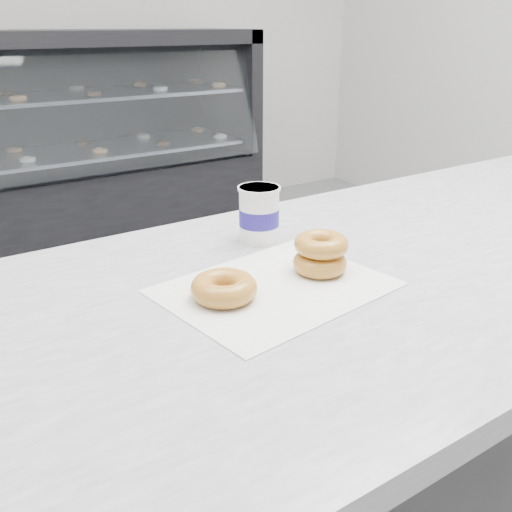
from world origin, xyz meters
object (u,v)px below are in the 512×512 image
(display_case, at_px, (58,169))
(coffee_cup, at_px, (259,214))
(donut_single, at_px, (224,288))
(counter, at_px, (418,430))
(donut_stack, at_px, (321,254))

(display_case, relative_size, coffee_cup, 22.45)
(donut_single, bearing_deg, counter, -2.23)
(donut_single, bearing_deg, donut_stack, -0.51)
(donut_single, xyz_separation_m, donut_stack, (0.19, -0.00, 0.01))
(display_case, bearing_deg, counter, -90.00)
(counter, bearing_deg, donut_stack, 176.69)
(counter, relative_size, donut_stack, 31.11)
(display_case, bearing_deg, donut_stack, -96.19)
(display_case, bearing_deg, coffee_cup, -96.67)
(coffee_cup, bearing_deg, donut_stack, -101.03)
(donut_single, height_order, coffee_cup, coffee_cup)
(display_case, xyz_separation_m, donut_stack, (-0.29, -2.70, 0.44))
(coffee_cup, bearing_deg, display_case, 71.56)
(donut_single, relative_size, donut_stack, 1.03)
(donut_stack, bearing_deg, counter, -3.31)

